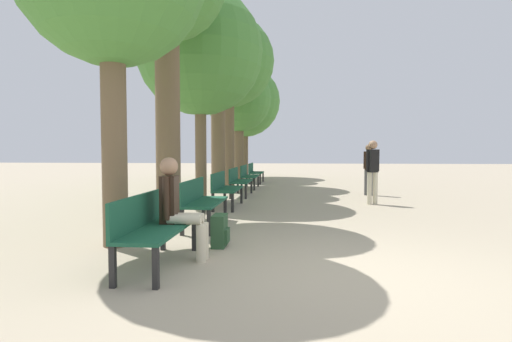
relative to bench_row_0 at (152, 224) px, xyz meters
name	(u,v)px	position (x,y,z in m)	size (l,w,h in m)	color
ground_plane	(342,275)	(2.21, -0.15, -0.51)	(80.00, 80.00, 0.00)	tan
bench_row_0	(152,224)	(0.00, 0.00, 0.00)	(0.53, 1.63, 0.85)	#195138
bench_row_1	(201,199)	(0.00, 2.49, 0.00)	(0.53, 1.63, 0.85)	#195138
bench_row_2	(224,187)	(0.00, 4.99, 0.00)	(0.53, 1.63, 0.85)	#195138
bench_row_3	(238,179)	(0.00, 7.48, 0.00)	(0.53, 1.63, 0.85)	#195138
bench_row_4	(248,175)	(0.00, 9.97, 0.00)	(0.53, 1.63, 0.85)	#195138
bench_row_5	(254,171)	(0.00, 12.46, 0.00)	(0.53, 1.63, 0.85)	#195138
tree_row_2	(200,53)	(-0.88, 6.29, 3.55)	(3.44, 3.44, 5.79)	brown
tree_row_3	(218,51)	(-0.88, 8.84, 4.23)	(2.56, 2.56, 6.16)	brown
tree_row_4	(228,63)	(-0.88, 11.06, 4.33)	(3.59, 3.59, 6.67)	brown
tree_row_5	(239,100)	(-0.88, 13.95, 3.23)	(3.05, 3.05, 5.32)	brown
tree_row_6	(244,102)	(-0.88, 16.09, 3.42)	(3.70, 3.70, 5.80)	brown
person_seated	(179,205)	(0.24, 0.29, 0.18)	(0.59, 0.34, 1.29)	beige
backpack	(220,231)	(0.62, 1.03, -0.28)	(0.23, 0.36, 0.46)	#284C2D
pedestrian_near	(369,166)	(3.99, 8.04, 0.40)	(0.32, 0.28, 1.58)	#4C4C4C
pedestrian_mid	(373,168)	(3.69, 5.88, 0.43)	(0.33, 0.26, 1.64)	beige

